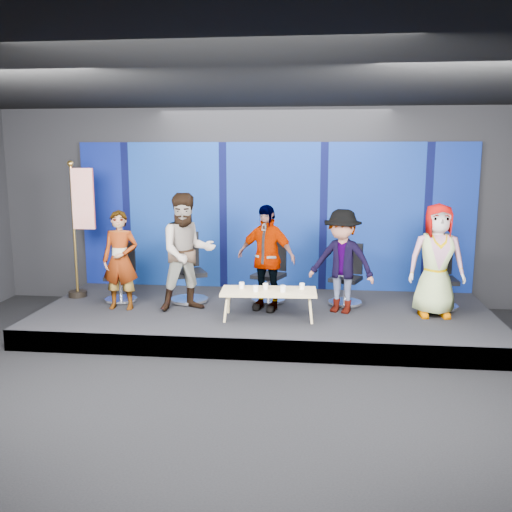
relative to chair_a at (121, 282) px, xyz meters
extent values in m
plane|color=black|center=(2.41, -2.74, -0.61)|extent=(10.00, 10.00, 0.00)
cube|color=black|center=(2.41, 1.26, 1.14)|extent=(10.00, 0.02, 3.50)
cube|color=black|center=(2.41, -6.74, 1.14)|extent=(10.00, 0.02, 3.50)
cube|color=black|center=(2.41, -2.74, 2.89)|extent=(10.00, 8.00, 0.02)
cube|color=black|center=(2.41, -0.24, -0.46)|extent=(7.00, 3.00, 0.30)
cube|color=#060B4E|center=(2.41, 1.21, 0.99)|extent=(7.00, 0.08, 2.60)
cylinder|color=silver|center=(0.00, -0.05, -0.29)|extent=(0.55, 0.55, 0.05)
cylinder|color=silver|center=(0.00, -0.05, -0.08)|extent=(0.06, 0.06, 0.36)
cube|color=black|center=(0.00, -0.05, 0.10)|extent=(0.44, 0.44, 0.06)
cube|color=black|center=(0.00, 0.17, 0.39)|extent=(0.40, 0.05, 0.49)
imported|color=black|center=(0.17, -0.47, 0.46)|extent=(0.57, 0.38, 1.55)
cylinder|color=silver|center=(1.13, 0.04, -0.28)|extent=(0.84, 0.84, 0.06)
cylinder|color=silver|center=(1.13, 0.04, -0.04)|extent=(0.07, 0.07, 0.42)
cube|color=black|center=(1.13, 0.04, 0.17)|extent=(0.68, 0.68, 0.07)
cube|color=black|center=(1.02, 0.27, 0.52)|extent=(0.44, 0.25, 0.58)
imported|color=black|center=(1.21, -0.40, 0.60)|extent=(1.10, 1.00, 1.82)
cylinder|color=silver|center=(2.42, 0.20, -0.29)|extent=(0.73, 0.73, 0.06)
cylinder|color=silver|center=(2.42, 0.20, -0.07)|extent=(0.07, 0.07, 0.38)
cube|color=black|center=(2.42, 0.20, 0.12)|extent=(0.59, 0.59, 0.07)
cube|color=black|center=(2.50, 0.41, 0.44)|extent=(0.41, 0.19, 0.52)
imported|color=black|center=(2.42, -0.25, 0.51)|extent=(1.04, 0.71, 1.64)
cylinder|color=silver|center=(3.67, 0.16, -0.29)|extent=(0.71, 0.71, 0.06)
cylinder|color=silver|center=(3.67, 0.16, -0.08)|extent=(0.06, 0.06, 0.37)
cube|color=black|center=(3.67, 0.16, 0.11)|extent=(0.57, 0.57, 0.06)
cube|color=black|center=(3.75, 0.36, 0.41)|extent=(0.39, 0.19, 0.51)
imported|color=black|center=(3.58, -0.28, 0.48)|extent=(1.17, 0.92, 1.59)
cylinder|color=silver|center=(5.14, 0.09, -0.28)|extent=(0.61, 0.61, 0.06)
cylinder|color=silver|center=(5.14, 0.09, -0.06)|extent=(0.07, 0.07, 0.39)
cube|color=black|center=(5.14, 0.09, 0.14)|extent=(0.49, 0.49, 0.07)
cube|color=black|center=(5.13, 0.32, 0.46)|extent=(0.43, 0.07, 0.54)
imported|color=black|center=(4.97, -0.33, 0.53)|extent=(0.85, 0.57, 1.69)
cube|color=tan|center=(2.51, -0.75, 0.09)|extent=(1.42, 0.66, 0.04)
cylinder|color=tan|center=(1.91, -1.02, -0.12)|extent=(0.04, 0.04, 0.39)
cylinder|color=tan|center=(1.89, -0.56, -0.12)|extent=(0.04, 0.04, 0.39)
cylinder|color=tan|center=(3.13, -0.95, -0.12)|extent=(0.04, 0.04, 0.39)
cylinder|color=tan|center=(3.11, -0.49, -0.12)|extent=(0.04, 0.04, 0.39)
cylinder|color=white|center=(2.10, -0.68, 0.16)|extent=(0.08, 0.08, 0.09)
cylinder|color=white|center=(2.33, -0.86, 0.16)|extent=(0.08, 0.08, 0.09)
cylinder|color=white|center=(2.46, -0.70, 0.16)|extent=(0.07, 0.07, 0.09)
cylinder|color=white|center=(2.73, -0.84, 0.16)|extent=(0.08, 0.08, 0.10)
cylinder|color=white|center=(3.00, -0.63, 0.16)|extent=(0.08, 0.08, 0.09)
cylinder|color=black|center=(-0.84, 0.18, -0.27)|extent=(0.31, 0.31, 0.10)
cylinder|color=#B5893A|center=(-0.84, 0.18, 0.83)|extent=(0.04, 0.04, 2.10)
sphere|color=#B5893A|center=(-0.84, 0.18, 1.93)|extent=(0.10, 0.10, 0.10)
cube|color=#B51F14|center=(-0.65, 0.17, 1.36)|extent=(0.36, 0.07, 1.00)
camera|label=1|loc=(3.23, -8.87, 2.11)|focal=40.00mm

